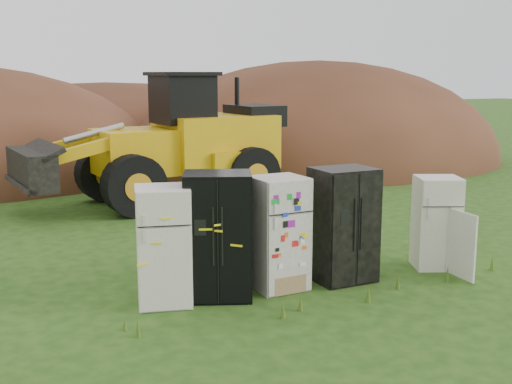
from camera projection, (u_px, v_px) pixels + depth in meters
ground at (315, 283)px, 10.28m from camera, size 120.00×120.00×0.00m
fridge_leftmost at (163, 246)px, 9.24m from camera, size 0.89×0.86×1.73m
fridge_black_side at (218, 236)px, 9.49m from camera, size 1.19×1.06×1.88m
fridge_sticker at (278, 233)px, 9.91m from camera, size 0.84×0.79×1.76m
fridge_dark_mid at (343, 225)px, 10.28m from camera, size 0.98×0.82×1.84m
fridge_open_door at (436, 222)px, 11.00m from camera, size 0.91×0.88×1.58m
wheel_loader at (153, 139)px, 16.17m from camera, size 7.26×3.83×3.35m
dirt_mound_right at (317, 163)px, 24.14m from camera, size 14.73×10.80×7.57m
dirt_mound_back at (108, 155)px, 26.58m from camera, size 17.44×11.63×5.93m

